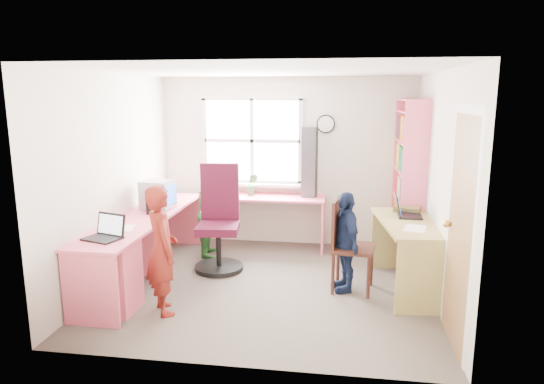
# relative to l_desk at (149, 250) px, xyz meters

# --- Properties ---
(room) EXTENTS (3.64, 3.44, 2.44)m
(room) POSITION_rel_l_desk_xyz_m (1.32, 0.38, 0.76)
(room) COLOR #4C443C
(room) RESTS_ON ground
(l_desk) EXTENTS (2.38, 2.95, 0.75)m
(l_desk) POSITION_rel_l_desk_xyz_m (0.00, 0.00, 0.00)
(l_desk) COLOR #FF6581
(l_desk) RESTS_ON ground
(right_desk) EXTENTS (0.79, 1.43, 0.79)m
(right_desk) POSITION_rel_l_desk_xyz_m (2.86, 0.43, 0.11)
(right_desk) COLOR tan
(right_desk) RESTS_ON ground
(bookshelf) EXTENTS (0.30, 1.02, 2.10)m
(bookshelf) POSITION_rel_l_desk_xyz_m (2.96, 1.47, 0.55)
(bookshelf) COLOR #FF6581
(bookshelf) RESTS_ON ground
(swivel_chair) EXTENTS (0.68, 0.68, 1.31)m
(swivel_chair) POSITION_rel_l_desk_xyz_m (0.60, 0.80, 0.11)
(swivel_chair) COLOR black
(swivel_chair) RESTS_ON ground
(wooden_chair) EXTENTS (0.50, 0.50, 1.03)m
(wooden_chair) POSITION_rel_l_desk_xyz_m (2.17, 0.32, 0.10)
(wooden_chair) COLOR #3B1A13
(wooden_chair) RESTS_ON ground
(crt_monitor) EXTENTS (0.39, 0.36, 0.36)m
(crt_monitor) POSITION_rel_l_desk_xyz_m (-0.17, 0.77, 0.47)
(crt_monitor) COLOR #9C9B9F
(crt_monitor) RESTS_ON l_desk
(laptop_left) EXTENTS (0.42, 0.38, 0.24)m
(laptop_left) POSITION_rel_l_desk_xyz_m (-0.21, -0.53, 0.35)
(laptop_left) COLOR black
(laptop_left) RESTS_ON l_desk
(laptop_right) EXTENTS (0.31, 0.37, 0.25)m
(laptop_right) POSITION_rel_l_desk_xyz_m (2.83, 0.68, 0.39)
(laptop_right) COLOR black
(laptop_right) RESTS_ON right_desk
(speaker_a) EXTENTS (0.11, 0.11, 0.18)m
(speaker_a) POSITION_rel_l_desk_xyz_m (-0.16, 0.48, 0.39)
(speaker_a) COLOR black
(speaker_a) RESTS_ON l_desk
(speaker_b) EXTENTS (0.09, 0.09, 0.17)m
(speaker_b) POSITION_rel_l_desk_xyz_m (-0.19, 1.11, 0.38)
(speaker_b) COLOR black
(speaker_b) RESTS_ON l_desk
(cd_tower) EXTENTS (0.22, 0.20, 0.97)m
(cd_tower) POSITION_rel_l_desk_xyz_m (1.65, 1.75, 0.78)
(cd_tower) COLOR black
(cd_tower) RESTS_ON l_desk
(game_box) EXTENTS (0.37, 0.37, 0.06)m
(game_box) POSITION_rel_l_desk_xyz_m (2.90, 0.94, 0.36)
(game_box) COLOR red
(game_box) RESTS_ON right_desk
(paper_a) EXTENTS (0.25, 0.31, 0.00)m
(paper_a) POSITION_rel_l_desk_xyz_m (-0.19, -0.17, 0.30)
(paper_a) COLOR white
(paper_a) RESTS_ON l_desk
(paper_b) EXTENTS (0.27, 0.34, 0.00)m
(paper_b) POSITION_rel_l_desk_xyz_m (2.87, 0.14, 0.33)
(paper_b) COLOR white
(paper_b) RESTS_ON right_desk
(potted_plant) EXTENTS (0.19, 0.16, 0.31)m
(potted_plant) POSITION_rel_l_desk_xyz_m (0.84, 1.73, 0.45)
(potted_plant) COLOR #2C6E34
(potted_plant) RESTS_ON l_desk
(person_red) EXTENTS (0.52, 0.57, 1.30)m
(person_red) POSITION_rel_l_desk_xyz_m (0.36, -0.52, 0.19)
(person_red) COLOR maroon
(person_red) RESTS_ON ground
(person_green) EXTENTS (0.52, 0.63, 1.17)m
(person_green) POSITION_rel_l_desk_xyz_m (0.39, 1.29, 0.13)
(person_green) COLOR #2E752E
(person_green) RESTS_ON ground
(person_navy) EXTENTS (0.47, 0.71, 1.12)m
(person_navy) POSITION_rel_l_desk_xyz_m (2.16, 0.31, 0.11)
(person_navy) COLOR #131D3D
(person_navy) RESTS_ON ground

